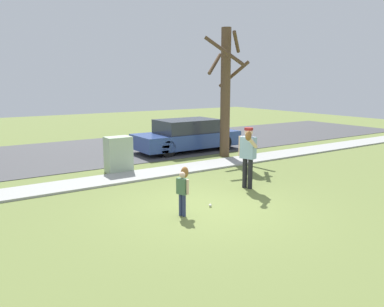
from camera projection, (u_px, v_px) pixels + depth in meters
ground_plane at (142, 177)px, 11.89m from camera, size 48.00×48.00×0.00m
sidewalk_strip at (140, 175)px, 11.97m from camera, size 36.00×1.20×0.06m
road_surface at (88, 152)px, 16.07m from camera, size 36.00×6.80×0.02m
person_adult at (248, 151)px, 10.39m from camera, size 0.65×0.77×1.69m
person_child at (183, 185)px, 8.39m from camera, size 0.43×0.50×1.04m
baseball at (210, 205)px, 9.03m from camera, size 0.07×0.07×0.07m
utility_cabinet at (118, 155)px, 12.37m from camera, size 0.80×0.57×1.17m
street_tree_near at (226, 89)px, 14.66m from camera, size 1.84×1.88×4.91m
parked_wagon_blue at (187, 135)px, 16.19m from camera, size 4.50×1.80×1.33m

